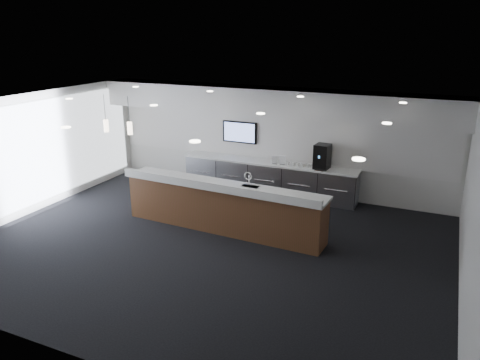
% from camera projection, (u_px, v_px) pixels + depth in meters
% --- Properties ---
extents(ground, '(10.00, 10.00, 0.00)m').
position_uv_depth(ground, '(208.00, 245.00, 10.19)').
color(ground, black).
rests_on(ground, ground).
extents(ceiling, '(10.00, 8.00, 0.02)m').
position_uv_depth(ceiling, '(205.00, 108.00, 9.26)').
color(ceiling, black).
rests_on(ceiling, back_wall).
extents(back_wall, '(10.00, 0.02, 3.00)m').
position_uv_depth(back_wall, '(273.00, 140.00, 13.19)').
color(back_wall, silver).
rests_on(back_wall, ground).
extents(left_wall, '(0.02, 8.00, 3.00)m').
position_uv_depth(left_wall, '(30.00, 154.00, 11.68)').
color(left_wall, silver).
rests_on(left_wall, ground).
extents(right_wall, '(0.02, 8.00, 3.00)m').
position_uv_depth(right_wall, '(472.00, 218.00, 7.76)').
color(right_wall, silver).
rests_on(right_wall, ground).
extents(soffit_bulkhead, '(10.00, 0.90, 0.70)m').
position_uv_depth(soffit_bulkhead, '(268.00, 101.00, 12.44)').
color(soffit_bulkhead, silver).
rests_on(soffit_bulkhead, back_wall).
extents(alcove_panel, '(9.80, 0.06, 1.40)m').
position_uv_depth(alcove_panel, '(273.00, 137.00, 13.13)').
color(alcove_panel, silver).
rests_on(alcove_panel, back_wall).
extents(window_blinds_wall, '(0.04, 7.36, 2.55)m').
position_uv_depth(window_blinds_wall, '(31.00, 154.00, 11.66)').
color(window_blinds_wall, silver).
rests_on(window_blinds_wall, left_wall).
extents(back_credenza, '(5.06, 0.66, 0.95)m').
position_uv_depth(back_credenza, '(268.00, 178.00, 13.19)').
color(back_credenza, gray).
rests_on(back_credenza, ground).
extents(wall_tv, '(1.05, 0.08, 0.62)m').
position_uv_depth(wall_tv, '(240.00, 132.00, 13.45)').
color(wall_tv, black).
rests_on(wall_tv, back_wall).
extents(pendant_left, '(0.12, 0.12, 0.30)m').
position_uv_depth(pendant_left, '(133.00, 127.00, 11.12)').
color(pendant_left, '#FFE7C6').
rests_on(pendant_left, ceiling).
extents(pendant_right, '(0.12, 0.12, 0.30)m').
position_uv_depth(pendant_right, '(109.00, 125.00, 11.40)').
color(pendant_right, '#FFE7C6').
rests_on(pendant_right, ceiling).
extents(ceiling_can_lights, '(7.00, 5.00, 0.02)m').
position_uv_depth(ceiling_can_lights, '(205.00, 109.00, 9.27)').
color(ceiling_can_lights, white).
rests_on(ceiling_can_lights, ceiling).
extents(service_counter, '(4.97, 1.04, 1.49)m').
position_uv_depth(service_counter, '(223.00, 206.00, 10.80)').
color(service_counter, '#51351B').
rests_on(service_counter, ground).
extents(coffee_machine, '(0.41, 0.52, 0.66)m').
position_uv_depth(coffee_machine, '(322.00, 157.00, 12.32)').
color(coffee_machine, black).
rests_on(coffee_machine, back_credenza).
extents(info_sign_left, '(0.17, 0.05, 0.23)m').
position_uv_depth(info_sign_left, '(275.00, 160.00, 12.81)').
color(info_sign_left, white).
rests_on(info_sign_left, back_credenza).
extents(info_sign_right, '(0.19, 0.05, 0.25)m').
position_uv_depth(info_sign_right, '(282.00, 160.00, 12.74)').
color(info_sign_right, white).
rests_on(info_sign_right, back_credenza).
extents(cup_0, '(0.10, 0.10, 0.09)m').
position_uv_depth(cup_0, '(324.00, 168.00, 12.31)').
color(cup_0, white).
rests_on(cup_0, back_credenza).
extents(cup_1, '(0.13, 0.13, 0.09)m').
position_uv_depth(cup_1, '(319.00, 167.00, 12.37)').
color(cup_1, white).
rests_on(cup_1, back_credenza).
extents(cup_2, '(0.12, 0.12, 0.09)m').
position_uv_depth(cup_2, '(314.00, 167.00, 12.42)').
color(cup_2, white).
rests_on(cup_2, back_credenza).
extents(cup_3, '(0.12, 0.12, 0.09)m').
position_uv_depth(cup_3, '(309.00, 166.00, 12.48)').
color(cup_3, white).
rests_on(cup_3, back_credenza).
extents(cup_4, '(0.13, 0.13, 0.09)m').
position_uv_depth(cup_4, '(304.00, 165.00, 12.53)').
color(cup_4, white).
rests_on(cup_4, back_credenza).
extents(cup_5, '(0.10, 0.10, 0.09)m').
position_uv_depth(cup_5, '(299.00, 165.00, 12.59)').
color(cup_5, white).
rests_on(cup_5, back_credenza).
extents(cup_6, '(0.13, 0.13, 0.09)m').
position_uv_depth(cup_6, '(294.00, 164.00, 12.64)').
color(cup_6, white).
rests_on(cup_6, back_credenza).
extents(cup_7, '(0.11, 0.11, 0.09)m').
position_uv_depth(cup_7, '(289.00, 164.00, 12.70)').
color(cup_7, white).
rests_on(cup_7, back_credenza).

